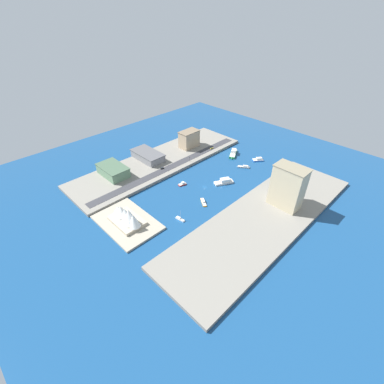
% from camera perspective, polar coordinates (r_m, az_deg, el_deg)
% --- Properties ---
extents(ground_plane, '(440.00, 440.00, 0.00)m').
position_cam_1_polar(ground_plane, '(307.50, 2.67, 1.09)').
color(ground_plane, navy).
extents(quay_west, '(70.00, 240.00, 3.46)m').
position_cam_1_polar(quay_west, '(270.88, 15.04, -5.42)').
color(quay_west, gray).
rests_on(quay_west, ground_plane).
extents(quay_east, '(70.00, 240.00, 3.46)m').
position_cam_1_polar(quay_east, '(356.44, -6.70, 6.46)').
color(quay_east, gray).
rests_on(quay_east, ground_plane).
extents(peninsula_point, '(63.99, 42.97, 2.00)m').
position_cam_1_polar(peninsula_point, '(265.81, -13.56, -6.28)').
color(peninsula_point, '#A89E89').
rests_on(peninsula_point, ground_plane).
extents(road_strip, '(10.74, 228.00, 0.15)m').
position_cam_1_polar(road_strip, '(340.16, -4.31, 5.43)').
color(road_strip, '#38383D').
rests_on(road_strip, quay_east).
extents(water_taxi_orange, '(13.93, 10.88, 2.83)m').
position_cam_1_polar(water_taxi_orange, '(283.19, 2.44, -2.11)').
color(water_taxi_orange, orange).
rests_on(water_taxi_orange, ground_plane).
extents(yacht_sleek_gray, '(14.52, 11.32, 3.43)m').
position_cam_1_polar(yacht_sleek_gray, '(349.17, 10.92, 5.27)').
color(yacht_sleek_gray, '#999EA3').
rests_on(yacht_sleek_gray, ground_plane).
extents(ferry_white_commuter, '(16.76, 23.25, 6.04)m').
position_cam_1_polar(ferry_white_commuter, '(314.56, 6.83, 2.24)').
color(ferry_white_commuter, silver).
rests_on(ferry_white_commuter, ground_plane).
extents(ferry_green_doubledeck, '(18.48, 26.21, 7.07)m').
position_cam_1_polar(ferry_green_doubledeck, '(377.09, 8.75, 8.14)').
color(ferry_green_doubledeck, '#2D8C4C').
rests_on(ferry_green_doubledeck, ground_plane).
extents(sailboat_small_white, '(11.11, 4.18, 11.43)m').
position_cam_1_polar(sailboat_small_white, '(262.43, -2.58, -5.71)').
color(sailboat_small_white, white).
rests_on(sailboat_small_white, ground_plane).
extents(catamaran_blue, '(14.12, 15.63, 4.26)m').
position_cam_1_polar(catamaran_blue, '(369.52, 13.84, 6.70)').
color(catamaran_blue, blue).
rests_on(catamaran_blue, ground_plane).
extents(tugboat_red, '(6.33, 10.51, 3.60)m').
position_cam_1_polar(tugboat_red, '(310.03, -2.06, 1.70)').
color(tugboat_red, red).
rests_on(tugboat_red, ground_plane).
extents(apartment_midrise_tan, '(16.87, 27.81, 23.36)m').
position_cam_1_polar(apartment_midrise_tan, '(383.59, -0.62, 11.17)').
color(apartment_midrise_tan, tan).
rests_on(apartment_midrise_tan, quay_east).
extents(terminal_long_green, '(39.23, 24.37, 11.90)m').
position_cam_1_polar(terminal_long_green, '(332.72, -16.38, 4.40)').
color(terminal_long_green, slate).
rests_on(terminal_long_green, quay_east).
extents(warehouse_low_gray, '(45.86, 24.10, 9.81)m').
position_cam_1_polar(warehouse_low_gray, '(358.87, -9.36, 7.64)').
color(warehouse_low_gray, gray).
rests_on(warehouse_low_gray, quay_east).
extents(office_block_beige, '(31.37, 18.37, 44.40)m').
position_cam_1_polar(office_block_beige, '(277.90, 19.61, 1.00)').
color(office_block_beige, '#C6B793').
rests_on(office_block_beige, quay_west).
extents(taxi_yellow_cab, '(1.96, 4.62, 1.51)m').
position_cam_1_polar(taxi_yellow_cab, '(383.03, 4.18, 9.24)').
color(taxi_yellow_cab, black).
rests_on(taxi_yellow_cab, road_strip).
extents(suv_black, '(2.05, 4.28, 1.70)m').
position_cam_1_polar(suv_black, '(335.86, -6.34, 5.05)').
color(suv_black, black).
rests_on(suv_black, road_strip).
extents(traffic_light_waterfront, '(0.36, 0.36, 6.50)m').
position_cam_1_polar(traffic_light_waterfront, '(348.41, -0.50, 7.13)').
color(traffic_light_waterfront, black).
rests_on(traffic_light_waterfront, quay_east).
extents(opera_landmark, '(39.32, 23.25, 19.06)m').
position_cam_1_polar(opera_landmark, '(259.77, -13.72, -4.97)').
color(opera_landmark, '#BCAD93').
rests_on(opera_landmark, peninsula_point).
extents(park_tree_cluster, '(18.51, 23.20, 9.03)m').
position_cam_1_polar(park_tree_cluster, '(290.39, 19.54, -1.40)').
color(park_tree_cluster, brown).
rests_on(park_tree_cluster, quay_west).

